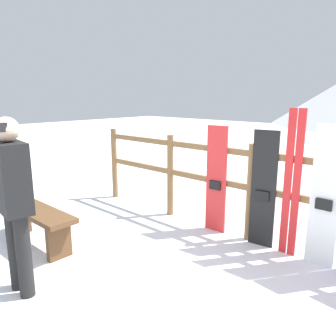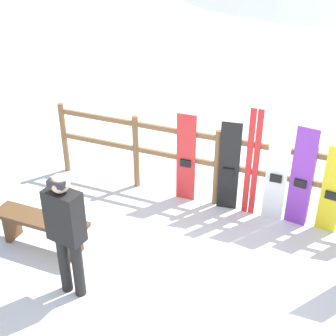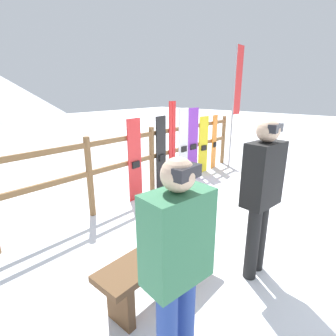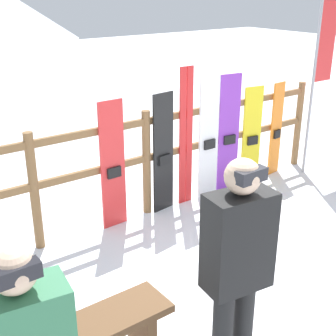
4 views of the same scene
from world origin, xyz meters
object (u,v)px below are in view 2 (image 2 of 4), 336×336
Objects in this scene: bench at (41,225)px; snowboard_black_stripe at (229,167)px; ski_pair_red at (252,164)px; snowboard_yellow at (332,191)px; snowboard_red at (186,159)px; person_black at (66,228)px; snowboard_white at (277,173)px; snowboard_purple at (301,178)px.

bench is 0.94× the size of snowboard_black_stripe.
ski_pair_red is at bearing 0.57° from snowboard_black_stripe.
snowboard_yellow is (1.16, -0.00, -0.19)m from ski_pair_red.
snowboard_yellow is (2.21, -0.00, -0.06)m from snowboard_red.
person_black is 3.18m from snowboard_white.
snowboard_purple is (0.72, -0.00, -0.09)m from ski_pair_red.
snowboard_red is 0.94× the size of snowboard_white.
snowboard_purple is at bearing 47.32° from person_black.
snowboard_red is at bearing 77.79° from person_black.
snowboard_purple reaches higher than snowboard_black_stripe.
snowboard_yellow is (0.44, -0.00, -0.11)m from snowboard_purple.
snowboard_black_stripe is at bearing -180.00° from snowboard_purple.
snowboard_white is at bearing 180.00° from snowboard_purple.
person_black is (0.87, -0.59, 0.63)m from bench.
snowboard_purple is at bearing 0.00° from snowboard_black_stripe.
snowboard_white is 0.80m from snowboard_yellow.
bench is 2.86m from snowboard_black_stripe.
snowboard_purple is (2.31, 2.50, -0.20)m from person_black.
bench is at bearing -126.45° from snowboard_red.
snowboard_red is at bearing -180.00° from snowboard_white.
snowboard_black_stripe is at bearing 180.00° from snowboard_yellow.
snowboard_white is at bearing 34.04° from bench.
snowboard_red is 1.09× the size of snowboard_yellow.
snowboard_white reaches higher than bench.
person_black is at bearing -34.45° from bench.
bench is at bearing -152.20° from snowboard_yellow.
snowboard_red reaches higher than snowboard_yellow.
ski_pair_red is (2.45, 1.91, 0.51)m from bench.
snowboard_red is 0.94× the size of snowboard_purple.
ski_pair_red is (1.04, 0.00, 0.13)m from snowboard_red.
bench is 3.73m from snowboard_purple.
ski_pair_red is 1.18m from snowboard_yellow.
ski_pair_red is 0.38m from snowboard_white.
person_black reaches higher than snowboard_yellow.
snowboard_black_stripe is at bearing 63.65° from person_black.
bench is at bearing -137.84° from snowboard_black_stripe.
ski_pair_red reaches higher than bench.
person_black is 2.57m from snowboard_red.
snowboard_red is at bearing -179.81° from ski_pair_red.
snowboard_yellow is at bearing -0.00° from snowboard_red.
snowboard_purple is 0.46m from snowboard_yellow.
person_black is 2.80m from snowboard_black_stripe.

